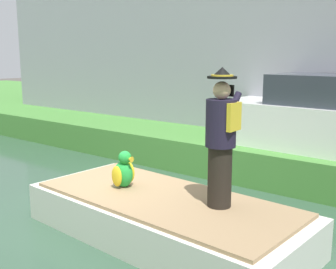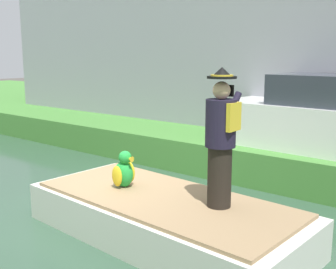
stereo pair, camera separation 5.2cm
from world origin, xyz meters
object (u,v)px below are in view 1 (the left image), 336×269
at_px(parrot_plush, 124,171).
at_px(parked_car_white, 321,118).
at_px(boat, 164,217).
at_px(person_pirate, 221,139).

relative_size(parrot_plush, parked_car_white, 0.14).
bearing_deg(parked_car_white, boat, 167.75).
relative_size(person_pirate, parked_car_white, 0.45).
xyz_separation_m(person_pirate, parrot_plush, (-0.20, 1.59, -0.68)).
bearing_deg(parked_car_white, parrot_plush, 157.85).
distance_m(parrot_plush, parked_car_white, 4.37).
relative_size(boat, parrot_plush, 7.53).
distance_m(boat, person_pirate, 1.49).
bearing_deg(parrot_plush, parked_car_white, -22.15).
bearing_deg(boat, parrot_plush, 91.83).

